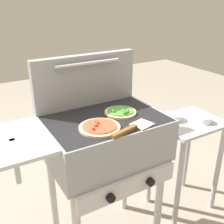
# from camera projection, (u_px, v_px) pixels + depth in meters

# --- Properties ---
(grill) EXTENTS (0.96, 0.53, 0.90)m
(grill) POSITION_uv_depth(u_px,v_px,m) (102.00, 142.00, 1.50)
(grill) COLOR gray
(grill) RESTS_ON ground_plane
(grill_lid_open) EXTENTS (0.63, 0.08, 0.30)m
(grill_lid_open) POSITION_uv_depth(u_px,v_px,m) (86.00, 80.00, 1.56)
(grill_lid_open) COLOR gray
(grill_lid_open) RESTS_ON grill
(pizza_veggie) EXTENTS (0.18, 0.18, 0.04)m
(pizza_veggie) POSITION_uv_depth(u_px,v_px,m) (121.00, 112.00, 1.49)
(pizza_veggie) COLOR #E0C17F
(pizza_veggie) RESTS_ON grill
(pizza_pepperoni) EXTENTS (0.21, 0.21, 0.03)m
(pizza_pepperoni) POSITION_uv_depth(u_px,v_px,m) (99.00, 127.00, 1.33)
(pizza_pepperoni) COLOR beige
(pizza_pepperoni) RESTS_ON grill
(spatula) EXTENTS (0.27, 0.12, 0.02)m
(spatula) POSITION_uv_depth(u_px,v_px,m) (132.00, 128.00, 1.32)
(spatula) COLOR #B7BABF
(spatula) RESTS_ON grill
(prep_table) EXTENTS (0.44, 0.36, 0.72)m
(prep_table) POSITION_uv_depth(u_px,v_px,m) (186.00, 147.00, 1.92)
(prep_table) COLOR #B2B2B7
(prep_table) RESTS_ON ground_plane
(topping_bowl_near) EXTENTS (0.12, 0.12, 0.04)m
(topping_bowl_near) POSITION_uv_depth(u_px,v_px,m) (174.00, 117.00, 1.85)
(topping_bowl_near) COLOR silver
(topping_bowl_near) RESTS_ON prep_table
(topping_bowl_far) EXTENTS (0.10, 0.10, 0.04)m
(topping_bowl_far) POSITION_uv_depth(u_px,v_px,m) (204.00, 120.00, 1.81)
(topping_bowl_far) COLOR silver
(topping_bowl_far) RESTS_ON prep_table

